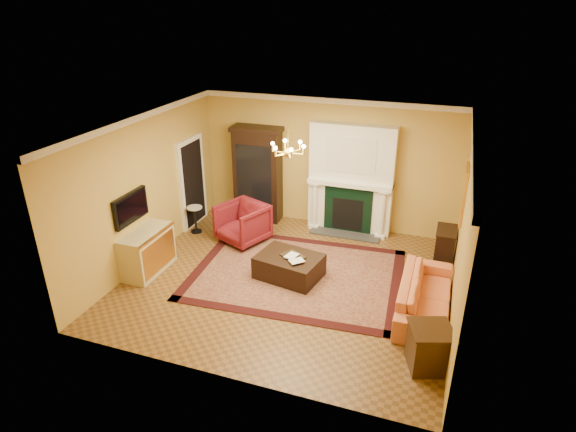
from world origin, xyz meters
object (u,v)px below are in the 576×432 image
at_px(china_cabinet, 258,176).
at_px(wingback_armchair, 243,221).
at_px(console_table, 445,247).
at_px(coral_sofa, 426,290).
at_px(leather_ottoman, 289,266).
at_px(commode, 147,251).
at_px(pedestal_table, 195,218).
at_px(end_table, 429,348).

distance_m(china_cabinet, wingback_armchair, 1.42).
xyz_separation_m(wingback_armchair, console_table, (4.27, 0.47, -0.12)).
bearing_deg(coral_sofa, leather_ottoman, 83.65).
bearing_deg(leather_ottoman, wingback_armchair, 153.40).
height_order(wingback_armchair, commode, wingback_armchair).
xyz_separation_m(china_cabinet, console_table, (4.41, -0.80, -0.73)).
relative_size(coral_sofa, leather_ottoman, 1.80).
relative_size(china_cabinet, pedestal_table, 3.46).
distance_m(wingback_armchair, pedestal_table, 1.22).
relative_size(wingback_armchair, coral_sofa, 0.45).
distance_m(wingback_armchair, console_table, 4.29).
distance_m(pedestal_table, leather_ottoman, 2.92).
distance_m(pedestal_table, console_table, 5.50).
height_order(end_table, console_table, console_table).
xyz_separation_m(end_table, leather_ottoman, (-2.74, 1.68, -0.08)).
relative_size(china_cabinet, leather_ottoman, 1.84).
bearing_deg(wingback_armchair, coral_sofa, 4.06).
bearing_deg(console_table, commode, -157.61).
distance_m(china_cabinet, console_table, 4.54).
xyz_separation_m(china_cabinet, end_table, (4.35, -4.05, -0.77)).
relative_size(end_table, console_table, 0.89).
relative_size(pedestal_table, end_table, 0.98).
distance_m(commode, end_table, 5.54).
height_order(coral_sofa, end_table, coral_sofa).
bearing_deg(pedestal_table, leather_ottoman, -23.15).
bearing_deg(china_cabinet, commode, -112.42).
bearing_deg(end_table, commode, 169.75).
bearing_deg(commode, china_cabinet, 69.91).
relative_size(china_cabinet, end_table, 3.40).
height_order(commode, coral_sofa, commode).
height_order(pedestal_table, leather_ottoman, pedestal_table).
height_order(pedestal_table, end_table, end_table).
bearing_deg(pedestal_table, coral_sofa, -15.23).
distance_m(commode, coral_sofa, 5.30).
height_order(china_cabinet, commode, china_cabinet).
distance_m(commode, leather_ottoman, 2.81).
xyz_separation_m(commode, end_table, (5.45, -0.99, -0.11)).
bearing_deg(console_table, leather_ottoman, -150.77).
bearing_deg(china_cabinet, wingback_armchair, -86.32).
bearing_deg(console_table, wingback_armchair, -173.65).
bearing_deg(wingback_armchair, commode, -101.85).
relative_size(pedestal_table, console_table, 0.87).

